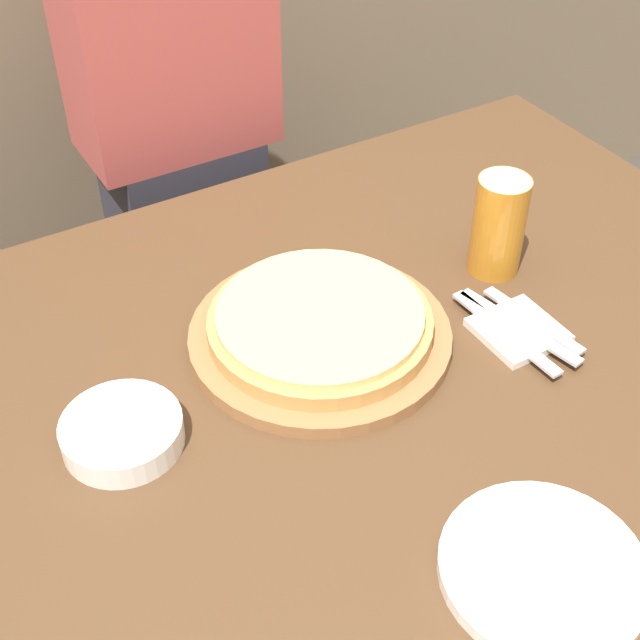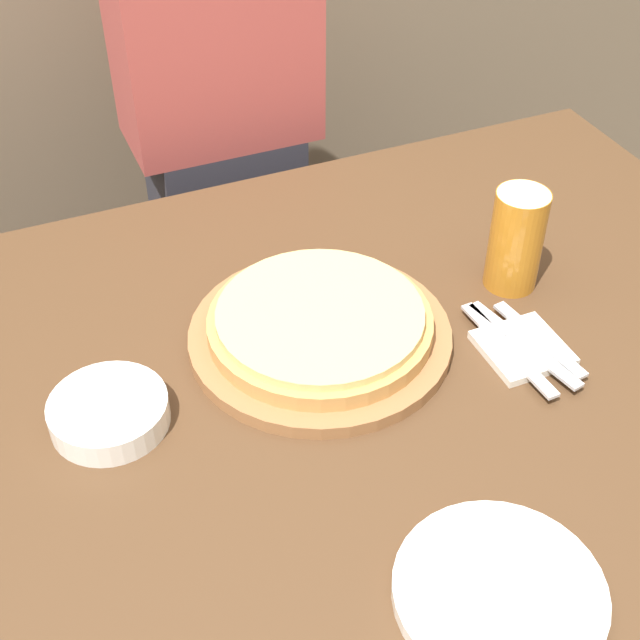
{
  "view_description": "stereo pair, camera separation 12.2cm",
  "coord_description": "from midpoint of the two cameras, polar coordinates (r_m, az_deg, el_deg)",
  "views": [
    {
      "loc": [
        -0.45,
        -0.72,
        1.59
      ],
      "look_at": [
        0.02,
        0.07,
        0.8
      ],
      "focal_mm": 50.0,
      "sensor_mm": 36.0,
      "label": 1
    },
    {
      "loc": [
        -0.34,
        -0.78,
        1.59
      ],
      "look_at": [
        0.02,
        0.07,
        0.8
      ],
      "focal_mm": 50.0,
      "sensor_mm": 36.0,
      "label": 2
    }
  ],
  "objects": [
    {
      "name": "napkin_stack",
      "position": [
        1.27,
        9.93,
        -0.8
      ],
      "size": [
        0.11,
        0.11,
        0.01
      ],
      "color": "silver",
      "rests_on": "dining_table"
    },
    {
      "name": "spoon",
      "position": [
        1.28,
        10.85,
        -0.13
      ],
      "size": [
        0.04,
        0.18,
        0.0
      ],
      "color": "silver",
      "rests_on": "napkin_stack"
    },
    {
      "name": "dinner_knife",
      "position": [
        1.26,
        9.97,
        -0.51
      ],
      "size": [
        0.06,
        0.21,
        0.0
      ],
      "color": "silver",
      "rests_on": "napkin_stack"
    },
    {
      "name": "dining_table",
      "position": [
        1.48,
        -1.57,
        -14.32
      ],
      "size": [
        1.49,
        1.03,
        0.76
      ],
      "color": "#4C331E",
      "rests_on": "ground_plane"
    },
    {
      "name": "dinner_plate",
      "position": [
        1.0,
        10.63,
        -15.59
      ],
      "size": [
        0.23,
        0.23,
        0.02
      ],
      "color": "white",
      "rests_on": "dining_table"
    },
    {
      "name": "beer_glass",
      "position": [
        1.34,
        8.86,
        6.14
      ],
      "size": [
        0.08,
        0.08,
        0.16
      ],
      "color": "#B7701E",
      "rests_on": "dining_table"
    },
    {
      "name": "side_bowl",
      "position": [
        1.14,
        -15.58,
        -7.09
      ],
      "size": [
        0.15,
        0.15,
        0.04
      ],
      "color": "white",
      "rests_on": "dining_table"
    },
    {
      "name": "pizza_on_board",
      "position": [
        1.23,
        -2.84,
        -0.65
      ],
      "size": [
        0.37,
        0.37,
        0.06
      ],
      "color": "#99663D",
      "rests_on": "dining_table"
    },
    {
      "name": "diner_person",
      "position": [
        1.81,
        -10.77,
        9.05
      ],
      "size": [
        0.36,
        0.2,
        1.35
      ],
      "color": "#33333D",
      "rests_on": "ground_plane"
    },
    {
      "name": "fork",
      "position": [
        1.25,
        9.07,
        -0.89
      ],
      "size": [
        0.03,
        0.21,
        0.0
      ],
      "color": "silver",
      "rests_on": "napkin_stack"
    }
  ]
}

